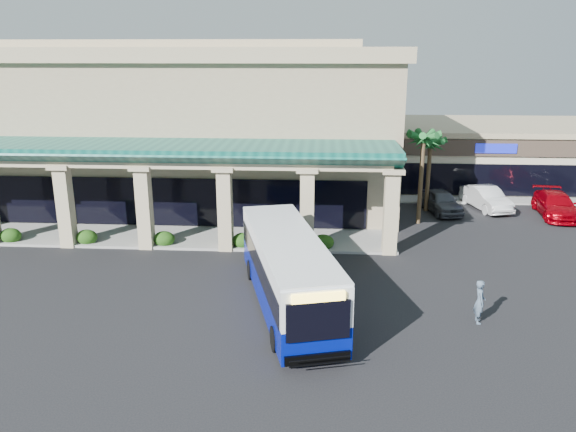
# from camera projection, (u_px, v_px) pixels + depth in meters

# --- Properties ---
(ground) EXTENTS (110.00, 110.00, 0.00)m
(ground) POSITION_uv_depth(u_px,v_px,m) (271.00, 289.00, 26.21)
(ground) COLOR black
(main_building) EXTENTS (30.80, 14.80, 11.35)m
(main_building) POSITION_uv_depth(u_px,v_px,m) (181.00, 123.00, 40.43)
(main_building) COLOR tan
(main_building) RESTS_ON ground
(arcade) EXTENTS (30.00, 6.20, 5.70)m
(arcade) POSITION_uv_depth(u_px,v_px,m) (144.00, 192.00, 32.41)
(arcade) COLOR #0D4F46
(arcade) RESTS_ON ground
(strip_mall) EXTENTS (22.50, 12.50, 4.90)m
(strip_mall) POSITION_uv_depth(u_px,v_px,m) (509.00, 153.00, 47.38)
(strip_mall) COLOR beige
(strip_mall) RESTS_ON ground
(palm_0) EXTENTS (2.40, 2.40, 6.60)m
(palm_0) POSITION_uv_depth(u_px,v_px,m) (421.00, 173.00, 35.28)
(palm_0) COLOR #175922
(palm_0) RESTS_ON ground
(palm_1) EXTENTS (2.40, 2.40, 5.80)m
(palm_1) POSITION_uv_depth(u_px,v_px,m) (429.00, 170.00, 38.20)
(palm_1) COLOR #175922
(palm_1) RESTS_ON ground
(broadleaf_tree) EXTENTS (2.60, 2.60, 4.81)m
(broadleaf_tree) POSITION_uv_depth(u_px,v_px,m) (391.00, 163.00, 43.25)
(broadleaf_tree) COLOR #1C420F
(broadleaf_tree) RESTS_ON ground
(transit_bus) EXTENTS (5.38, 11.51, 3.13)m
(transit_bus) POSITION_uv_depth(u_px,v_px,m) (288.00, 272.00, 24.00)
(transit_bus) COLOR #03108E
(transit_bus) RESTS_ON ground
(pedestrian) EXTENTS (0.46, 0.68, 1.83)m
(pedestrian) POSITION_uv_depth(u_px,v_px,m) (480.00, 302.00, 22.70)
(pedestrian) COLOR #47596E
(pedestrian) RESTS_ON ground
(car_silver) EXTENTS (2.67, 4.81, 1.55)m
(car_silver) POSITION_uv_depth(u_px,v_px,m) (441.00, 201.00, 38.49)
(car_silver) COLOR #474951
(car_silver) RESTS_ON ground
(car_white) EXTENTS (2.82, 5.12, 1.60)m
(car_white) POSITION_uv_depth(u_px,v_px,m) (486.00, 198.00, 39.20)
(car_white) COLOR white
(car_white) RESTS_ON ground
(car_red) EXTENTS (2.72, 5.61, 1.57)m
(car_red) POSITION_uv_depth(u_px,v_px,m) (556.00, 205.00, 37.52)
(car_red) COLOR #9E000B
(car_red) RESTS_ON ground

